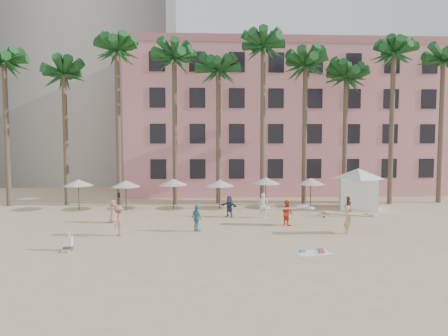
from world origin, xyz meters
The scene contains 12 objects.
ground centered at (0.00, 0.00, 0.00)m, with size 120.00×120.00×0.00m, color #D1B789.
pink_hotel centered at (7.00, 26.00, 8.00)m, with size 35.00×14.00×16.00m, color #D88384.
grey_tower centered at (-18.00, 38.00, 25.00)m, with size 22.00×18.00×50.00m, color #A89E8E.
palm_row centered at (0.51, 15.00, 12.97)m, with size 44.40×5.40×16.30m.
umbrella_row centered at (-3.00, 12.50, 2.33)m, with size 22.50×2.70×2.73m.
cabana centered at (11.01, 12.11, 2.07)m, with size 5.52×5.52×3.50m.
beach_towel centered at (3.45, -1.24, 0.03)m, with size 1.95×1.31×0.14m.
carrier_yellow centered at (6.78, 2.89, 1.01)m, with size 3.11×0.80×1.80m.
carrier_white centered at (3.46, 5.61, 0.95)m, with size 3.13×1.17×1.77m.
beachgoers centered at (-2.45, 6.14, 0.88)m, with size 18.45×7.08×1.93m.
paddle centered at (-8.36, 6.65, 1.41)m, with size 0.18×0.04×2.23m.
seated_man centered at (-9.66, -0.24, 0.34)m, with size 0.43×0.76×0.98m.
Camera 1 is at (-2.30, -21.72, 5.94)m, focal length 32.00 mm.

